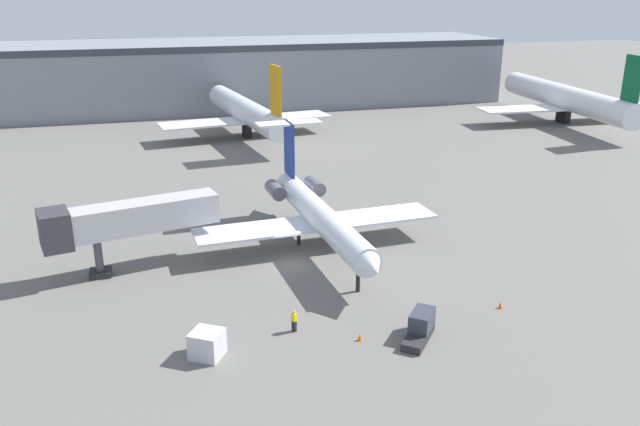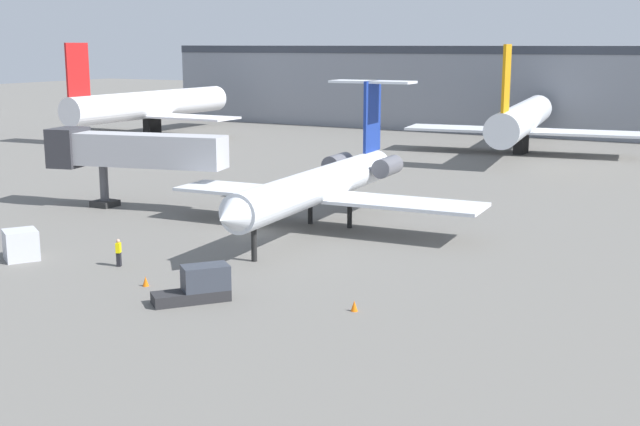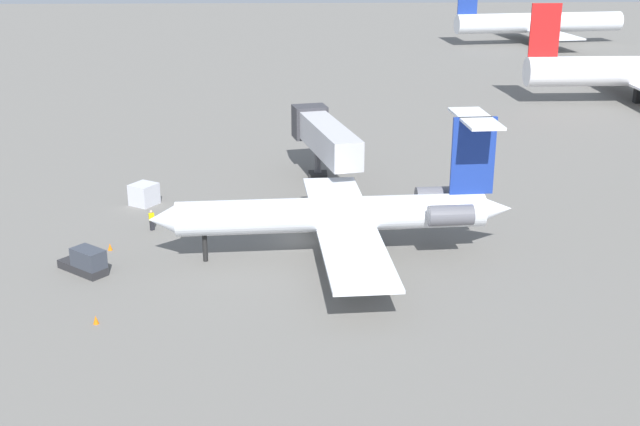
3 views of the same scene
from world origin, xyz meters
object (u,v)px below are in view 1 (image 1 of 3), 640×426
traffic_cone_mid (360,337)px  parked_airliner_centre (246,112)px  parked_airliner_east_mid (566,98)px  ground_crew_marshaller (294,321)px  traffic_cone_near (500,305)px  baggage_tug_lead (420,327)px  regional_jet (318,213)px  cargo_container_uld (207,344)px  jet_bridge (120,221)px

traffic_cone_mid → parked_airliner_centre: parked_airliner_centre is taller
parked_airliner_east_mid → ground_crew_marshaller: bearing=-137.1°
ground_crew_marshaller → traffic_cone_near: bearing=-3.0°
baggage_tug_lead → traffic_cone_mid: 4.38m
ground_crew_marshaller → baggage_tug_lead: baggage_tug_lead is taller
regional_jet → traffic_cone_mid: bearing=-95.5°
cargo_container_uld → parked_airliner_east_mid: parked_airliner_east_mid is taller
parked_airliner_east_mid → cargo_container_uld: bearing=-139.0°
traffic_cone_near → parked_airliner_east_mid: bearing=51.7°
ground_crew_marshaller → parked_airliner_centre: parked_airliner_centre is taller
regional_jet → ground_crew_marshaller: regional_jet is taller
traffic_cone_near → parked_airliner_centre: 65.32m
regional_jet → parked_airliner_centre: bearing=88.6°
baggage_tug_lead → traffic_cone_mid: bearing=170.1°
parked_airliner_centre → jet_bridge: bearing=-111.1°
traffic_cone_near → traffic_cone_mid: size_ratio=1.00×
ground_crew_marshaller → baggage_tug_lead: (8.48, -3.25, -0.02)m
jet_bridge → ground_crew_marshaller: (11.94, -14.24, -3.87)m
jet_bridge → ground_crew_marshaller: bearing=-50.0°
jet_bridge → parked_airliner_centre: size_ratio=0.45×
ground_crew_marshaller → jet_bridge: bearing=130.0°
regional_jet → baggage_tug_lead: (2.58, -18.44, -2.60)m
ground_crew_marshaller → cargo_container_uld: (-6.46, -1.70, 0.08)m
regional_jet → parked_airliner_east_mid: bearing=37.4°
jet_bridge → traffic_cone_near: 32.35m
baggage_tug_lead → cargo_container_uld: (-14.94, 1.55, 0.10)m
regional_jet → traffic_cone_mid: size_ratio=48.64×
regional_jet → cargo_container_uld: regional_jet is taller
traffic_cone_near → parked_airliner_centre: bearing=98.1°
regional_jet → traffic_cone_mid: regional_jet is taller
cargo_container_uld → traffic_cone_near: bearing=2.1°
regional_jet → baggage_tug_lead: regional_jet is taller
regional_jet → ground_crew_marshaller: (-5.91, -15.20, -2.58)m
ground_crew_marshaller → traffic_cone_mid: 4.93m
ground_crew_marshaller → parked_airliner_east_mid: size_ratio=0.04×
cargo_container_uld → traffic_cone_near: size_ratio=5.03×
baggage_tug_lead → traffic_cone_mid: baggage_tug_lead is taller
regional_jet → traffic_cone_mid: (-1.70, -17.70, -3.16)m
jet_bridge → cargo_container_uld: bearing=-71.0°
regional_jet → parked_airliner_centre: (1.19, 48.50, 0.77)m
jet_bridge → traffic_cone_mid: (16.14, -16.74, -4.45)m
traffic_cone_mid → ground_crew_marshaller: bearing=149.3°
traffic_cone_mid → parked_airliner_centre: 66.37m
ground_crew_marshaller → cargo_container_uld: 6.68m
ground_crew_marshaller → regional_jet: bearing=68.8°
traffic_cone_mid → parked_airliner_centre: (2.89, 66.20, 3.93)m
regional_jet → jet_bridge: size_ratio=1.75×
cargo_container_uld → parked_airliner_centre: bearing=78.3°
cargo_container_uld → baggage_tug_lead: bearing=-5.9°
regional_jet → baggage_tug_lead: bearing=-82.0°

